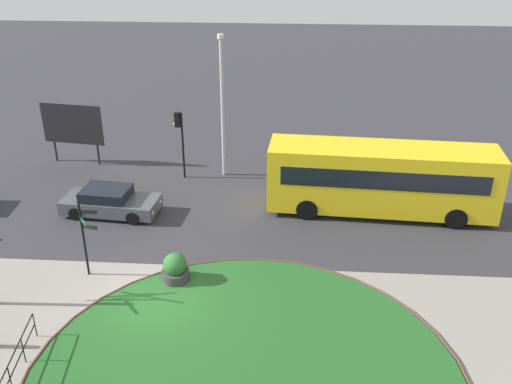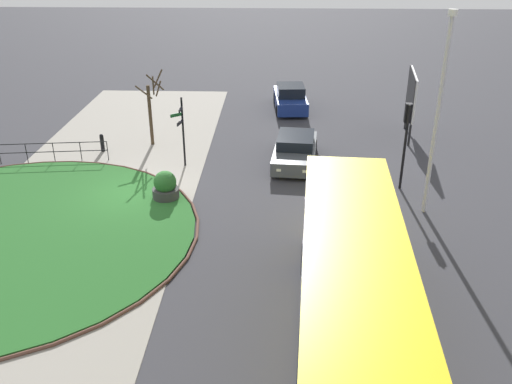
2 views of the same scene
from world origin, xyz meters
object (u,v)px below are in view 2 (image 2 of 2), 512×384
Objects in this scene: signpost_directional at (182,128)px; traffic_light_near at (407,127)px; bollard_foreground at (102,143)px; billboard_left at (411,95)px; car_far_lane at (290,98)px; car_near_lane at (295,150)px; bus_yellow at (352,292)px; lamppost_tall at (438,111)px; street_tree_bare at (152,107)px; planter_near_signpost at (165,187)px.

signpost_directional is 9.72m from traffic_light_near.
billboard_left is (-2.71, 15.43, 1.79)m from bollard_foreground.
car_near_lane is at bearing 176.71° from car_far_lane.
bus_yellow is 10.67m from traffic_light_near.
car_near_lane is at bearing 63.30° from traffic_light_near.
traffic_light_near is at bearing -167.32° from lamppost_tall.
car_far_lane is at bearing 151.07° from signpost_directional.
street_tree_bare reaches higher than traffic_light_near.
bollard_foreground is at bearing -112.22° from lamppost_tall.
car_far_lane is (-7.40, 9.37, 0.23)m from bollard_foreground.
street_tree_bare is (-2.81, -1.96, 0.13)m from signpost_directional.
car_far_lane is (-8.43, -0.07, 0.08)m from car_near_lane.
car_near_lane is 1.04× the size of car_far_lane.
bus_yellow is at bearing -26.08° from lamppost_tall.
car_far_lane is 14.53m from lamppost_tall.
car_far_lane is at bearing -174.24° from car_near_lane.
traffic_light_near is at bearing 67.79° from street_tree_bare.
bus_yellow is 2.91× the size of traffic_light_near.
car_near_lane is at bearing 127.98° from planter_near_signpost.
bollard_foreground is at bearing -90.96° from car_near_lane.
car_far_lane is 9.55m from street_tree_bare.
billboard_left is at bearing 111.87° from signpost_directional.
signpost_directional is 3.69m from planter_near_signpost.
billboard_left is 13.91m from planter_near_signpost.
billboard_left is at bearing 124.93° from planter_near_signpost.
street_tree_bare is at bearing -101.12° from car_near_lane.
lamppost_tall is (13.25, 4.95, 3.37)m from car_far_lane.
car_near_lane is at bearing -134.65° from lamppost_tall.
planter_near_signpost is (12.59, -5.26, -0.14)m from car_far_lane.
street_tree_bare is at bearing 71.77° from traffic_light_near.
traffic_light_near reaches higher than bus_yellow.
car_near_lane is 1.19× the size of street_tree_bare.
signpost_directional is at bearing -149.15° from bus_yellow.
billboard_left reaches higher than bus_yellow.
signpost_directional is at bearing 176.64° from planter_near_signpost.
car_near_lane is at bearing 83.77° from bollard_foreground.
bollard_foreground is 15.88m from lamppost_tall.
bollard_foreground is at bearing 79.27° from traffic_light_near.
street_tree_bare is (6.34, -7.02, 1.31)m from car_far_lane.
traffic_light_near is 12.41m from street_tree_bare.
lamppost_tall is at bearing 0.50° from billboard_left.
signpost_directional is 3.60× the size of bollard_foreground.
bollard_foreground is at bearing -65.79° from street_tree_bare.
car_far_lane reaches higher than car_near_lane.
car_far_lane reaches higher than planter_near_signpost.
car_far_lane is 12.05m from traffic_light_near.
lamppost_tall is at bearing -163.29° from car_far_lane.
traffic_light_near reaches higher than car_far_lane.
bollard_foreground is 17.30m from bus_yellow.
billboard_left is 2.92× the size of planter_near_signpost.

